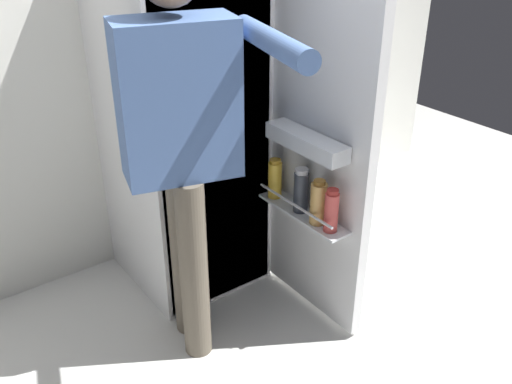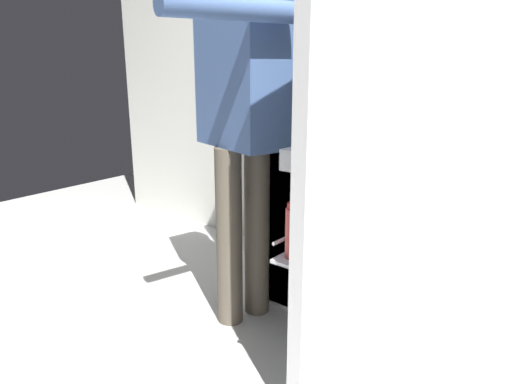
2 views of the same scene
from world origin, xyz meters
name	(u,v)px [view 1 (image 1 of 2)]	position (x,y,z in m)	size (l,w,h in m)	color
ground_plane	(252,324)	(0.00, 0.00, 0.00)	(6.33, 6.33, 0.00)	silver
kitchen_wall	(139,31)	(0.00, 0.95, 1.21)	(4.40, 0.10, 2.41)	silver
refrigerator	(191,121)	(0.03, 0.52, 0.86)	(0.66, 1.25, 1.72)	white
person	(183,132)	(-0.26, 0.08, 1.01)	(0.56, 0.81, 1.68)	#665B4C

